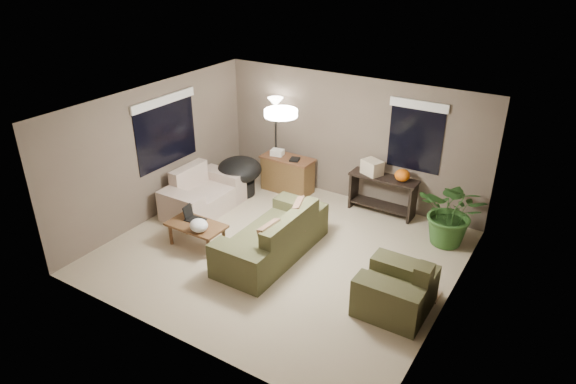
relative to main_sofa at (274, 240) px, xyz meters
The scene contains 20 objects.
room_shell 0.97m from the main_sofa, 66.21° to the left, with size 5.50×5.50×5.50m.
main_sofa is the anchor object (origin of this frame).
throw_pillows 0.44m from the main_sofa, ahead, with size 0.36×1.38×0.47m.
loveseat 2.17m from the main_sofa, 163.45° to the left, with size 0.90×1.60×0.85m.
armchair 2.25m from the main_sofa, ahead, with size 0.95×1.00×0.85m.
coffee_table 1.36m from the main_sofa, 160.63° to the right, with size 1.00×0.55×0.42m.
laptop 1.51m from the main_sofa, 166.39° to the right, with size 0.38×0.25×0.24m.
plastic_bag 1.26m from the main_sofa, 150.99° to the right, with size 0.31×0.28×0.22m, color white.
desk 2.48m from the main_sofa, 116.81° to the left, with size 1.10×0.50×0.75m.
desk_papers 2.59m from the main_sofa, 120.06° to the left, with size 0.71×0.30×0.12m.
console_table 2.54m from the main_sofa, 68.53° to the left, with size 1.30×0.40×0.75m.
pumpkin 2.74m from the main_sofa, 61.56° to the left, with size 0.28×0.28×0.23m, color orange.
cardboard_box 2.52m from the main_sofa, 73.97° to the left, with size 0.37×0.28×0.28m, color beige.
papasan_chair 2.44m from the main_sofa, 140.05° to the left, with size 0.99×0.99×0.80m.
floor_lamp 3.08m from the main_sofa, 122.40° to the left, with size 0.32×0.32×1.91m.
ceiling_fixture 2.15m from the main_sofa, 66.21° to the left, with size 0.50×0.50×0.10m, color white.
houseplant 3.05m from the main_sofa, 38.71° to the left, with size 1.10×1.22×0.95m, color #2D5923.
cat_scratching_post 2.56m from the main_sofa, ahead, with size 0.32×0.32×0.50m.
window_left 3.09m from the main_sofa, behind, with size 0.05×1.56×1.33m.
window_back 3.30m from the main_sofa, 62.51° to the left, with size 1.06×0.05×1.33m.
Camera 1 is at (3.98, -6.18, 4.74)m, focal length 32.00 mm.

